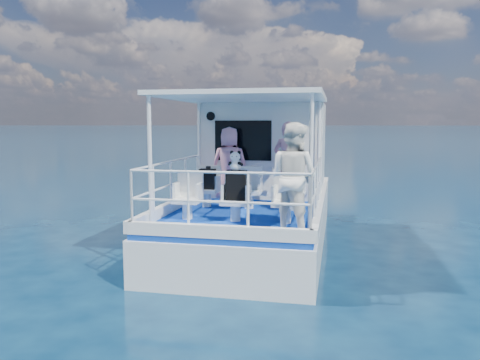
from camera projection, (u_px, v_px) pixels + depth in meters
name	position (u px, v px, depth m)	size (l,w,h in m)	color
ground	(247.00, 253.00, 9.53)	(2000.00, 2000.00, 0.00)	#072039
hull	(256.00, 241.00, 10.50)	(3.00, 7.00, 1.60)	white
deck	(256.00, 204.00, 10.40)	(2.90, 6.90, 0.10)	navy
cabin	(265.00, 149.00, 11.52)	(2.85, 2.00, 2.20)	white
canopy	(245.00, 97.00, 8.96)	(3.00, 3.20, 0.08)	white
canopy_posts	(245.00, 156.00, 9.05)	(2.77, 2.97, 2.20)	white
railings	(241.00, 189.00, 8.80)	(2.84, 3.59, 1.00)	white
seat_port_fwd	(207.00, 198.00, 9.77)	(0.48, 0.46, 0.38)	white
seat_center_fwd	(249.00, 199.00, 9.59)	(0.48, 0.46, 0.38)	white
seat_stbd_fwd	(293.00, 201.00, 9.41)	(0.48, 0.46, 0.38)	white
seat_port_aft	(187.00, 209.00, 8.51)	(0.48, 0.46, 0.38)	white
seat_center_aft	(235.00, 210.00, 8.33)	(0.48, 0.46, 0.38)	white
seat_stbd_aft	(286.00, 212.00, 8.14)	(0.48, 0.46, 0.38)	white
passenger_port_fwd	(229.00, 164.00, 10.41)	(0.62, 0.44, 1.66)	pink
passenger_stbd_fwd	(288.00, 164.00, 9.83)	(0.65, 0.43, 1.78)	pink
passenger_stbd_aft	(293.00, 178.00, 7.42)	(0.85, 0.66, 1.75)	white
backpack_port	(208.00, 179.00, 9.66)	(0.32, 0.18, 0.42)	black
backpack_center	(236.00, 185.00, 8.26)	(0.35, 0.20, 0.53)	black
compact_camera	(208.00, 167.00, 9.64)	(0.09, 0.06, 0.06)	black
panda	(235.00, 161.00, 8.21)	(0.22, 0.19, 0.35)	silver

